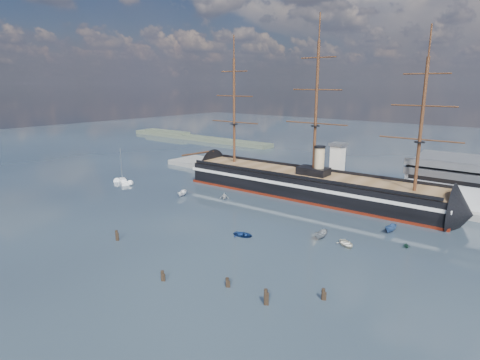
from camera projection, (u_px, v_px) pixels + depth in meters
The scene contains 18 objects.
ground at pixel (276, 211), 119.15m from camera, with size 600.00×600.00×0.00m, color #202933.
quay at pixel (358, 192), 140.02m from camera, with size 180.00×18.00×2.00m, color slate.
quay_tower at pixel (337, 164), 139.80m from camera, with size 5.00×5.00×15.00m.
shoreline at pixel (187, 136), 276.07m from camera, with size 120.00×10.00×4.00m.
warship at pixel (303, 184), 134.97m from camera, with size 113.18×19.67×53.94m.
sailboat at pixel (123, 181), 151.99m from camera, with size 8.59×5.70×13.33m.
motorboat_a at pixel (182, 196), 134.69m from camera, with size 6.08×2.23×2.43m, color white.
motorboat_b at pixel (243, 236), 99.54m from camera, with size 3.12×1.25×1.46m, color navy.
motorboat_c at pixel (321, 239), 97.92m from camera, with size 6.09×2.23×2.44m, color slate.
motorboat_d at pixel (224, 199), 132.24m from camera, with size 5.68×2.46×2.08m, color silver.
motorboat_e at pixel (346, 246), 93.63m from camera, with size 3.26×1.30×1.52m, color beige.
motorboat_f at pixel (390, 232), 102.40m from camera, with size 5.72×2.10×2.29m, color #2F5086.
motorboat_g at pixel (406, 248), 92.76m from camera, with size 3.44×1.49×1.26m, color #183D2F.
piling_near_left at pixel (117, 240), 97.03m from camera, with size 0.64×0.64×3.26m, color black.
piling_near_mid at pixel (163, 281), 77.18m from camera, with size 0.64×0.64×2.79m, color black.
piling_near_right at pixel (265, 305), 68.84m from camera, with size 0.64×0.64×3.64m, color black.
piling_far_right at pixel (323, 300), 70.43m from camera, with size 0.64×0.64×2.82m, color black.
piling_extra at pixel (227, 287), 74.84m from camera, with size 0.64×0.64×2.55m, color black.
Camera 1 is at (63.85, -54.61, 37.01)m, focal length 30.00 mm.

